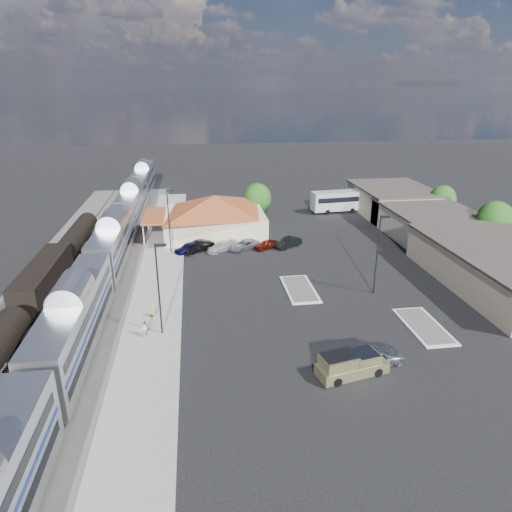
{
  "coord_description": "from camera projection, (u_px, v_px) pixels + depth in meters",
  "views": [
    {
      "loc": [
        -7.34,
        -44.23,
        21.97
      ],
      "look_at": [
        -0.47,
        6.13,
        2.8
      ],
      "focal_mm": 32.0,
      "sensor_mm": 36.0,
      "label": 1
    }
  ],
  "objects": [
    {
      "name": "pickup_truck",
      "position": [
        352.0,
        364.0,
        36.52
      ],
      "size": [
        6.08,
        3.28,
        1.99
      ],
      "rotation": [
        0.0,
        0.0,
        1.79
      ],
      "color": "#9D9160",
      "rests_on": "ground"
    },
    {
      "name": "parked_car_e",
      "position": [
        266.0,
        245.0,
        64.7
      ],
      "size": [
        4.06,
        3.2,
        1.3
      ],
      "primitive_type": "imported",
      "rotation": [
        0.0,
        0.0,
        -1.06
      ],
      "color": "maroon",
      "rests_on": "ground"
    },
    {
      "name": "suv",
      "position": [
        378.0,
        357.0,
        38.03
      ],
      "size": [
        5.3,
        3.36,
        1.36
      ],
      "primitive_type": "imported",
      "rotation": [
        0.0,
        0.0,
        1.81
      ],
      "color": "#96999E",
      "rests_on": "ground"
    },
    {
      "name": "tree_east_c",
      "position": [
        443.0,
        200.0,
        76.76
      ],
      "size": [
        4.41,
        4.41,
        6.21
      ],
      "color": "#382314",
      "rests_on": "ground"
    },
    {
      "name": "lamp_plat_n",
      "position": [
        169.0,
        216.0,
        61.26
      ],
      "size": [
        1.08,
        0.25,
        9.0
      ],
      "color": "black",
      "rests_on": "ground"
    },
    {
      "name": "ground",
      "position": [
        268.0,
        299.0,
        49.69
      ],
      "size": [
        280.0,
        280.0,
        0.0
      ],
      "primitive_type": "plane",
      "color": "black",
      "rests_on": "ground"
    },
    {
      "name": "station_depot",
      "position": [
        214.0,
        215.0,
        70.26
      ],
      "size": [
        18.35,
        12.24,
        6.2
      ],
      "color": "#C6B690",
      "rests_on": "ground"
    },
    {
      "name": "person_b",
      "position": [
        143.0,
        328.0,
        41.73
      ],
      "size": [
        0.99,
        1.09,
        1.83
      ],
      "primitive_type": "imported",
      "rotation": [
        0.0,
        0.0,
        -1.98
      ],
      "color": "silver",
      "rests_on": "platform"
    },
    {
      "name": "parked_car_b",
      "position": [
        198.0,
        246.0,
        63.73
      ],
      "size": [
        4.74,
        3.72,
        1.51
      ],
      "primitive_type": "imported",
      "rotation": [
        0.0,
        0.0,
        -1.03
      ],
      "color": "black",
      "rests_on": "ground"
    },
    {
      "name": "freight_cars",
      "position": [
        44.0,
        282.0,
        49.42
      ],
      "size": [
        2.8,
        46.0,
        4.0
      ],
      "color": "black",
      "rests_on": "ground"
    },
    {
      "name": "railbed",
      "position": [
        84.0,
        280.0,
        54.43
      ],
      "size": [
        16.0,
        100.0,
        0.12
      ],
      "primitive_type": "cube",
      "color": "#4C4944",
      "rests_on": "ground"
    },
    {
      "name": "traffic_island_south",
      "position": [
        300.0,
        289.0,
        52.01
      ],
      "size": [
        3.3,
        7.5,
        0.21
      ],
      "color": "silver",
      "rests_on": "ground"
    },
    {
      "name": "parked_car_f",
      "position": [
        288.0,
        243.0,
        65.36
      ],
      "size": [
        4.46,
        3.62,
        1.43
      ],
      "primitive_type": "imported",
      "rotation": [
        0.0,
        0.0,
        -1.0
      ],
      "color": "black",
      "rests_on": "ground"
    },
    {
      "name": "parked_car_d",
      "position": [
        244.0,
        245.0,
        64.57
      ],
      "size": [
        5.19,
        4.39,
        1.32
      ],
      "primitive_type": "imported",
      "rotation": [
        0.0,
        0.0,
        -1.01
      ],
      "color": "#909498",
      "rests_on": "ground"
    },
    {
      "name": "parked_car_a",
      "position": [
        189.0,
        248.0,
        63.3
      ],
      "size": [
        4.49,
        3.76,
        1.45
      ],
      "primitive_type": "imported",
      "rotation": [
        0.0,
        0.0,
        -0.99
      ],
      "color": "#0D1145",
      "rests_on": "ground"
    },
    {
      "name": "parked_car_c",
      "position": [
        221.0,
        247.0,
        63.89
      ],
      "size": [
        4.74,
        4.13,
        1.31
      ],
      "primitive_type": "imported",
      "rotation": [
        0.0,
        0.0,
        -0.95
      ],
      "color": "silver",
      "rests_on": "ground"
    },
    {
      "name": "platform",
      "position": [
        159.0,
        283.0,
        53.7
      ],
      "size": [
        5.5,
        92.0,
        0.18
      ],
      "primitive_type": "cube",
      "color": "gray",
      "rests_on": "ground"
    },
    {
      "name": "buildings_east",
      "position": [
        444.0,
        230.0,
        65.67
      ],
      "size": [
        14.4,
        51.4,
        4.8
      ],
      "color": "#C6B28C",
      "rests_on": "ground"
    },
    {
      "name": "lamp_lot",
      "position": [
        379.0,
        248.0,
        49.34
      ],
      "size": [
        1.08,
        0.25,
        9.0
      ],
      "color": "black",
      "rests_on": "ground"
    },
    {
      "name": "lamp_plat_s",
      "position": [
        159.0,
        282.0,
        40.86
      ],
      "size": [
        1.08,
        0.25,
        9.0
      ],
      "color": "black",
      "rests_on": "ground"
    },
    {
      "name": "tree_depot",
      "position": [
        257.0,
        198.0,
        76.46
      ],
      "size": [
        4.71,
        4.71,
        6.63
      ],
      "color": "#382314",
      "rests_on": "ground"
    },
    {
      "name": "traffic_island_north",
      "position": [
        424.0,
        326.0,
        44.01
      ],
      "size": [
        3.3,
        7.5,
        0.21
      ],
      "color": "silver",
      "rests_on": "ground"
    },
    {
      "name": "person_a",
      "position": [
        154.0,
        310.0,
        45.31
      ],
      "size": [
        0.47,
        0.63,
        1.58
      ],
      "primitive_type": "imported",
      "rotation": [
        0.0,
        0.0,
        1.74
      ],
      "color": "gold",
      "rests_on": "platform"
    },
    {
      "name": "tree_east_b",
      "position": [
        495.0,
        220.0,
        63.62
      ],
      "size": [
        4.94,
        4.94,
        6.96
      ],
      "color": "#382314",
      "rests_on": "ground"
    },
    {
      "name": "passenger_train",
      "position": [
        114.0,
        243.0,
        58.44
      ],
      "size": [
        3.0,
        104.0,
        5.55
      ],
      "color": "silver",
      "rests_on": "ground"
    },
    {
      "name": "coach_bus",
      "position": [
        344.0,
        200.0,
        83.17
      ],
      "size": [
        12.28,
        3.9,
        3.87
      ],
      "rotation": [
        0.0,
        0.0,
        1.68
      ],
      "color": "silver",
      "rests_on": "ground"
    }
  ]
}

